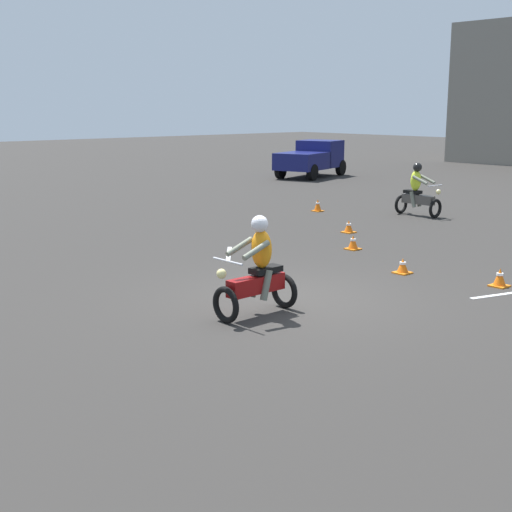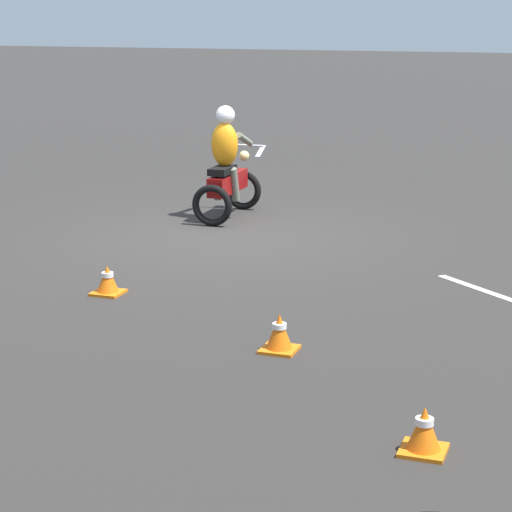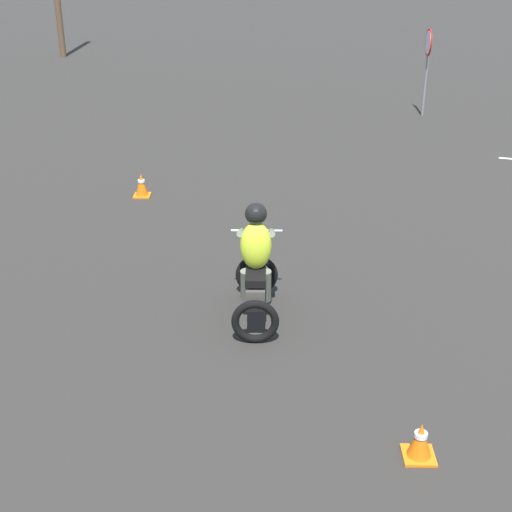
{
  "view_description": "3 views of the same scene",
  "coord_description": "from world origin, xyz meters",
  "px_view_note": "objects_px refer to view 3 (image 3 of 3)",
  "views": [
    {
      "loc": [
        8.93,
        -8.57,
        3.39
      ],
      "look_at": [
        0.41,
        -1.11,
        1.0
      ],
      "focal_mm": 50.0,
      "sensor_mm": 36.0,
      "label": 1
    },
    {
      "loc": [
        -4.89,
        12.4,
        3.02
      ],
      "look_at": [
        -2.01,
        4.39,
        0.9
      ],
      "focal_mm": 70.0,
      "sensor_mm": 36.0,
      "label": 2
    },
    {
      "loc": [
        -12.77,
        9.73,
        4.81
      ],
      "look_at": [
        -4.43,
        9.89,
        0.9
      ],
      "focal_mm": 50.0,
      "sensor_mm": 36.0,
      "label": 3
    }
  ],
  "objects_px": {
    "motorcycle_rider_background": "(256,269)",
    "traffic_cone_far_right": "(420,441)",
    "stop_sign": "(428,55)",
    "traffic_cone_mid_left": "(142,185)"
  },
  "relations": [
    {
      "from": "motorcycle_rider_background",
      "to": "traffic_cone_far_right",
      "type": "distance_m",
      "value": 3.23
    },
    {
      "from": "traffic_cone_far_right",
      "to": "motorcycle_rider_background",
      "type": "bearing_deg",
      "value": 31.57
    },
    {
      "from": "stop_sign",
      "to": "traffic_cone_mid_left",
      "type": "bearing_deg",
      "value": 134.3
    },
    {
      "from": "stop_sign",
      "to": "traffic_cone_far_right",
      "type": "distance_m",
      "value": 14.16
    },
    {
      "from": "motorcycle_rider_background",
      "to": "traffic_cone_far_right",
      "type": "relative_size",
      "value": 4.14
    },
    {
      "from": "stop_sign",
      "to": "traffic_cone_mid_left",
      "type": "relative_size",
      "value": 5.04
    },
    {
      "from": "motorcycle_rider_background",
      "to": "traffic_cone_far_right",
      "type": "bearing_deg",
      "value": -58.65
    },
    {
      "from": "motorcycle_rider_background",
      "to": "traffic_cone_far_right",
      "type": "xyz_separation_m",
      "value": [
        -2.71,
        -1.67,
        -0.53
      ]
    },
    {
      "from": "stop_sign",
      "to": "traffic_cone_mid_left",
      "type": "xyz_separation_m",
      "value": [
        -6.47,
        6.63,
        -1.41
      ]
    },
    {
      "from": "motorcycle_rider_background",
      "to": "traffic_cone_mid_left",
      "type": "height_order",
      "value": "motorcycle_rider_background"
    }
  ]
}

